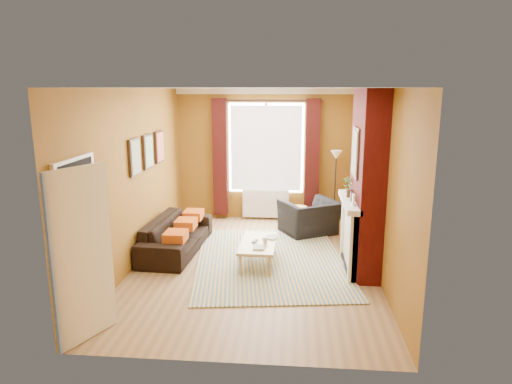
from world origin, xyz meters
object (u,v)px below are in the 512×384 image
at_px(armchair, 310,217).
at_px(wicker_stool, 299,215).
at_px(sofa, 176,235).
at_px(coffee_table, 258,244).
at_px(floor_lamp, 336,167).

xyz_separation_m(armchair, wicker_stool, (-0.19, 0.60, -0.13)).
distance_m(sofa, coffee_table, 1.55).
distance_m(coffee_table, floor_lamp, 2.82).
bearing_deg(sofa, coffee_table, -104.97).
distance_m(wicker_stool, floor_lamp, 1.27).
xyz_separation_m(sofa, armchair, (2.35, 1.20, 0.03)).
relative_size(sofa, coffee_table, 1.79).
relative_size(sofa, wicker_stool, 5.16).
bearing_deg(wicker_stool, sofa, -140.06).
bearing_deg(floor_lamp, wicker_stool, 179.78).
height_order(coffee_table, floor_lamp, floor_lamp).
bearing_deg(floor_lamp, sofa, -147.92).
distance_m(coffee_table, wicker_stool, 2.39).
bearing_deg(coffee_table, wicker_stool, 74.41).
distance_m(sofa, wicker_stool, 2.81).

